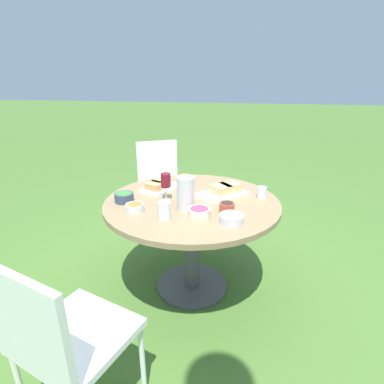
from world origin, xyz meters
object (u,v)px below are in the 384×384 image
at_px(chair_near_right, 59,335).
at_px(water_pitcher, 186,193).
at_px(dining_table, 192,215).
at_px(wine_glass, 166,181).
at_px(chair_near_left, 160,177).

distance_m(chair_near_right, water_pitcher, 1.02).
height_order(dining_table, wine_glass, wine_glass).
distance_m(chair_near_right, wine_glass, 1.10).
height_order(chair_near_right, wine_glass, wine_glass).
height_order(dining_table, water_pitcher, water_pitcher).
distance_m(dining_table, wine_glass, 0.31).
bearing_deg(wine_glass, chair_near_left, -69.74).
xyz_separation_m(chair_near_right, water_pitcher, (-0.32, -0.92, 0.30)).
distance_m(chair_near_left, water_pitcher, 1.37).
xyz_separation_m(chair_near_left, chair_near_right, (-0.25, 2.13, 0.00)).
bearing_deg(water_pitcher, chair_near_left, -64.84).
bearing_deg(chair_near_right, wine_glass, -98.25).
distance_m(chair_near_left, wine_glass, 1.20).
relative_size(chair_near_left, wine_glass, 4.58).
xyz_separation_m(dining_table, wine_glass, (0.17, 0.04, 0.26)).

